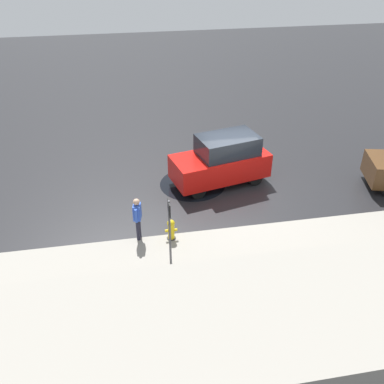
{
  "coord_description": "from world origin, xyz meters",
  "views": [
    {
      "loc": [
        4.29,
        14.3,
        9.21
      ],
      "look_at": [
        1.97,
        1.37,
        0.9
      ],
      "focal_mm": 40.0,
      "sensor_mm": 36.0,
      "label": 1
    }
  ],
  "objects_px": {
    "sign_post": "(170,224)",
    "pedestrian": "(137,216)",
    "fire_hydrant": "(171,230)",
    "moving_hatchback": "(222,160)"
  },
  "relations": [
    {
      "from": "sign_post",
      "to": "pedestrian",
      "type": "bearing_deg",
      "value": -58.45
    },
    {
      "from": "fire_hydrant",
      "to": "sign_post",
      "type": "height_order",
      "value": "sign_post"
    },
    {
      "from": "moving_hatchback",
      "to": "sign_post",
      "type": "xyz_separation_m",
      "value": [
        2.75,
        4.64,
        0.55
      ]
    },
    {
      "from": "fire_hydrant",
      "to": "moving_hatchback",
      "type": "bearing_deg",
      "value": -126.9
    },
    {
      "from": "fire_hydrant",
      "to": "pedestrian",
      "type": "bearing_deg",
      "value": -12.12
    },
    {
      "from": "sign_post",
      "to": "moving_hatchback",
      "type": "bearing_deg",
      "value": -120.65
    },
    {
      "from": "fire_hydrant",
      "to": "pedestrian",
      "type": "height_order",
      "value": "pedestrian"
    },
    {
      "from": "fire_hydrant",
      "to": "sign_post",
      "type": "xyz_separation_m",
      "value": [
        0.19,
        1.23,
        1.18
      ]
    },
    {
      "from": "fire_hydrant",
      "to": "pedestrian",
      "type": "xyz_separation_m",
      "value": [
        1.08,
        -0.23,
        0.56
      ]
    },
    {
      "from": "moving_hatchback",
      "to": "pedestrian",
      "type": "relative_size",
      "value": 2.58
    }
  ]
}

